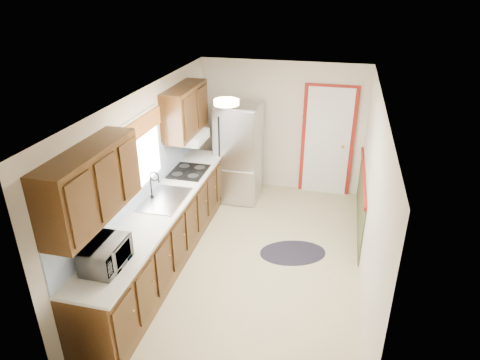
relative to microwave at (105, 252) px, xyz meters
The scene contains 8 objects.
room_shell 2.11m from the microwave, 55.30° to the left, with size 3.20×5.20×2.52m.
kitchen_run 1.47m from the microwave, 91.40° to the left, with size 0.63×4.00×2.20m.
back_wall_trim 4.52m from the microwave, 60.92° to the left, with size 1.12×2.30×2.08m.
ceiling_fixture 2.17m from the microwave, 59.58° to the left, with size 0.30×0.30×0.06m, color #FFD88C.
microwave is the anchor object (origin of this frame).
refrigerator 3.64m from the microwave, 81.36° to the left, with size 0.74×0.74×1.77m.
rug 2.91m from the microwave, 49.49° to the left, with size 0.98×0.63×0.01m, color black.
cooktop 2.49m from the microwave, 89.77° to the left, with size 0.53×0.63×0.02m, color black.
Camera 1 is at (1.02, -4.98, 3.70)m, focal length 32.00 mm.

